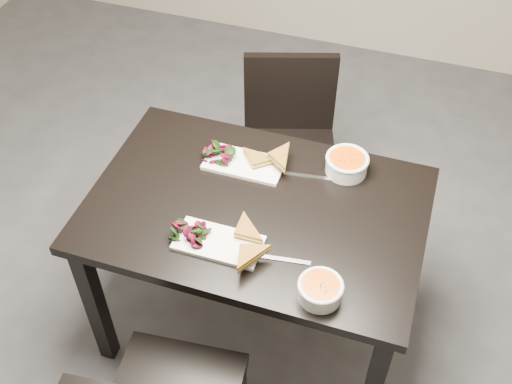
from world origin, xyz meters
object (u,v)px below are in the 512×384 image
at_px(chair_far, 289,136).
at_px(soup_bowl_far, 347,163).
at_px(table, 256,224).
at_px(soup_bowl_near, 320,289).
at_px(plate_near, 218,243).
at_px(plate_far, 244,164).

distance_m(chair_far, soup_bowl_far, 0.62).
bearing_deg(table, chair_far, 95.51).
relative_size(table, soup_bowl_near, 8.32).
bearing_deg(plate_near, chair_far, 90.19).
relative_size(chair_far, plate_near, 2.90).
height_order(plate_near, plate_far, same).
xyz_separation_m(plate_near, soup_bowl_far, (0.33, 0.48, 0.03)).
relative_size(soup_bowl_near, plate_far, 0.48).
relative_size(chair_far, soup_bowl_near, 5.89).
bearing_deg(table, soup_bowl_near, -44.54).
xyz_separation_m(soup_bowl_near, soup_bowl_far, (-0.04, 0.58, 0.00)).
bearing_deg(chair_far, soup_bowl_near, -86.91).
bearing_deg(soup_bowl_far, table, -134.10).
distance_m(table, soup_bowl_far, 0.41).
distance_m(table, plate_near, 0.24).
distance_m(soup_bowl_near, soup_bowl_far, 0.58).
bearing_deg(chair_far, table, -102.00).
xyz_separation_m(plate_near, plate_far, (-0.04, 0.39, 0.00)).
bearing_deg(plate_far, soup_bowl_far, 13.51).
height_order(soup_bowl_near, soup_bowl_far, soup_bowl_far).
relative_size(table, plate_far, 4.02).
bearing_deg(table, plate_far, 120.44).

